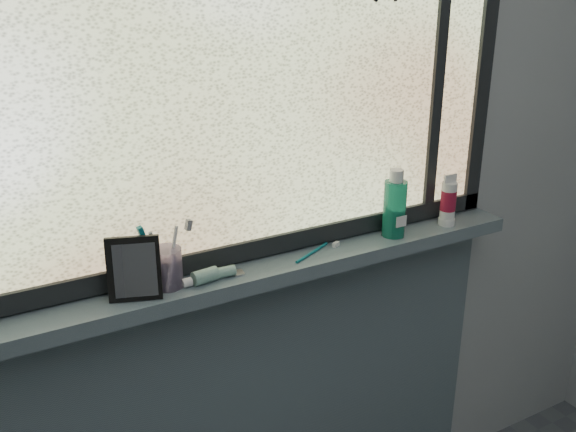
# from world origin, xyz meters

# --- Properties ---
(wall_back) EXTENTS (3.00, 0.01, 2.50)m
(wall_back) POSITION_xyz_m (0.00, 1.30, 1.25)
(wall_back) COLOR #9EA3A8
(wall_back) RESTS_ON ground
(windowsill) EXTENTS (1.62, 0.14, 0.04)m
(windowsill) POSITION_xyz_m (0.00, 1.23, 1.00)
(windowsill) COLOR #4E5E68
(windowsill) RESTS_ON wall_back
(sill_apron) EXTENTS (1.62, 0.02, 0.98)m
(sill_apron) POSITION_xyz_m (0.00, 1.29, 0.49)
(sill_apron) COLOR #4E5E68
(sill_apron) RESTS_ON floor
(window_pane) EXTENTS (1.50, 0.01, 1.00)m
(window_pane) POSITION_xyz_m (0.00, 1.28, 1.53)
(window_pane) COLOR silver
(window_pane) RESTS_ON wall_back
(frame_bottom) EXTENTS (1.60, 0.03, 0.05)m
(frame_bottom) POSITION_xyz_m (0.00, 1.28, 1.05)
(frame_bottom) COLOR black
(frame_bottom) RESTS_ON windowsill
(frame_right) EXTENTS (0.05, 0.03, 1.10)m
(frame_right) POSITION_xyz_m (0.78, 1.28, 1.53)
(frame_right) COLOR black
(frame_right) RESTS_ON wall_back
(frame_mullion) EXTENTS (0.03, 0.03, 1.00)m
(frame_mullion) POSITION_xyz_m (0.60, 1.28, 1.53)
(frame_mullion) COLOR black
(frame_mullion) RESTS_ON wall_back
(vanity_mirror) EXTENTS (0.13, 0.10, 0.15)m
(vanity_mirror) POSITION_xyz_m (-0.32, 1.21, 1.10)
(vanity_mirror) COLOR black
(vanity_mirror) RESTS_ON windowsill
(toothpaste_tube) EXTENTS (0.20, 0.05, 0.04)m
(toothpaste_tube) POSITION_xyz_m (-0.13, 1.21, 1.04)
(toothpaste_tube) COLOR silver
(toothpaste_tube) RESTS_ON windowsill
(toothbrush_cup) EXTENTS (0.08, 0.08, 0.10)m
(toothbrush_cup) POSITION_xyz_m (-0.24, 1.24, 1.07)
(toothbrush_cup) COLOR #A790BF
(toothbrush_cup) RESTS_ON windowsill
(toothbrush_lying) EXTENTS (0.17, 0.10, 0.01)m
(toothbrush_lying) POSITION_xyz_m (0.16, 1.23, 1.03)
(toothbrush_lying) COLOR #0C626E
(toothbrush_lying) RESTS_ON windowsill
(mouthwash_bottle) EXTENTS (0.08, 0.08, 0.16)m
(mouthwash_bottle) POSITION_xyz_m (0.43, 1.22, 1.12)
(mouthwash_bottle) COLOR #1C9070
(mouthwash_bottle) RESTS_ON windowsill
(cream_tube) EXTENTS (0.05, 0.05, 0.11)m
(cream_tube) POSITION_xyz_m (0.62, 1.21, 1.10)
(cream_tube) COLOR silver
(cream_tube) RESTS_ON windowsill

